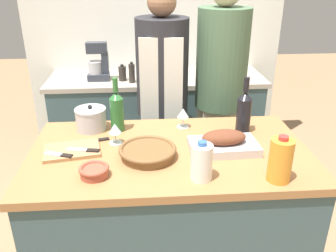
# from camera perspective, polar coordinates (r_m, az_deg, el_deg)

# --- Properties ---
(kitchen_island) EXTENTS (1.43, 0.81, 0.92)m
(kitchen_island) POSITION_cam_1_polar(r_m,az_deg,el_deg) (2.09, 0.26, -15.02)
(kitchen_island) COLOR #3D565B
(kitchen_island) RESTS_ON ground_plane
(back_counter) EXTENTS (1.90, 0.60, 0.89)m
(back_counter) POSITION_cam_1_polar(r_m,az_deg,el_deg) (3.35, -1.73, 0.68)
(back_counter) COLOR #3D565B
(back_counter) RESTS_ON ground_plane
(back_wall) EXTENTS (2.40, 0.10, 2.55)m
(back_wall) POSITION_cam_1_polar(r_m,az_deg,el_deg) (3.46, -2.20, 15.79)
(back_wall) COLOR silver
(back_wall) RESTS_ON ground_plane
(roasting_pan) EXTENTS (0.35, 0.22, 0.11)m
(roasting_pan) POSITION_cam_1_polar(r_m,az_deg,el_deg) (1.83, 8.91, -2.70)
(roasting_pan) COLOR #BCBCC1
(roasting_pan) RESTS_ON kitchen_island
(wicker_basket) EXTENTS (0.29, 0.29, 0.06)m
(wicker_basket) POSITION_cam_1_polar(r_m,az_deg,el_deg) (1.75, -3.29, -4.13)
(wicker_basket) COLOR brown
(wicker_basket) RESTS_ON kitchen_island
(cutting_board) EXTENTS (0.30, 0.23, 0.02)m
(cutting_board) POSITION_cam_1_polar(r_m,az_deg,el_deg) (1.87, -15.15, -3.80)
(cutting_board) COLOR #AD7F51
(cutting_board) RESTS_ON kitchen_island
(stock_pot) EXTENTS (0.18, 0.18, 0.15)m
(stock_pot) POSITION_cam_1_polar(r_m,az_deg,el_deg) (2.08, -12.25, 1.11)
(stock_pot) COLOR #B7B7BC
(stock_pot) RESTS_ON kitchen_island
(mixing_bowl) EXTENTS (0.14, 0.14, 0.05)m
(mixing_bowl) POSITION_cam_1_polar(r_m,az_deg,el_deg) (1.63, -11.77, -7.07)
(mixing_bowl) COLOR #A84C38
(mixing_bowl) RESTS_ON kitchen_island
(juice_jug) EXTENTS (0.10, 0.10, 0.21)m
(juice_jug) POSITION_cam_1_polar(r_m,az_deg,el_deg) (1.61, 17.59, -5.23)
(juice_jug) COLOR orange
(juice_jug) RESTS_ON kitchen_island
(milk_jug) EXTENTS (0.10, 0.10, 0.18)m
(milk_jug) POSITION_cam_1_polar(r_m,az_deg,el_deg) (1.56, 5.40, -5.76)
(milk_jug) COLOR white
(milk_jug) RESTS_ON kitchen_island
(wine_bottle_green) EXTENTS (0.08, 0.08, 0.31)m
(wine_bottle_green) POSITION_cam_1_polar(r_m,az_deg,el_deg) (2.02, -8.20, 2.51)
(wine_bottle_green) COLOR #28662D
(wine_bottle_green) RESTS_ON kitchen_island
(wine_bottle_dark) EXTENTS (0.08, 0.08, 0.32)m
(wine_bottle_dark) POSITION_cam_1_polar(r_m,az_deg,el_deg) (2.02, 12.09, 2.35)
(wine_bottle_dark) COLOR black
(wine_bottle_dark) RESTS_ON kitchen_island
(wine_glass_left) EXTENTS (0.07, 0.07, 0.12)m
(wine_glass_left) POSITION_cam_1_polar(r_m,az_deg,el_deg) (2.06, 2.44, 1.93)
(wine_glass_left) COLOR silver
(wine_glass_left) RESTS_ON kitchen_island
(wine_glass_right) EXTENTS (0.07, 0.07, 0.11)m
(wine_glass_right) POSITION_cam_1_polar(r_m,az_deg,el_deg) (1.89, -8.50, -0.58)
(wine_glass_right) COLOR silver
(wine_glass_right) RESTS_ON kitchen_island
(knife_chef) EXTENTS (0.21, 0.08, 0.01)m
(knife_chef) POSITION_cam_1_polar(r_m,az_deg,el_deg) (1.96, -12.24, -2.41)
(knife_chef) COLOR #B7B7BC
(knife_chef) RESTS_ON kitchen_island
(knife_paring) EXTENTS (0.17, 0.06, 0.01)m
(knife_paring) POSITION_cam_1_polar(r_m,az_deg,el_deg) (1.83, -13.30, -3.79)
(knife_paring) COLOR #B7B7BC
(knife_paring) RESTS_ON cutting_board
(knife_bread) EXTENTS (0.15, 0.07, 0.01)m
(knife_bread) POSITION_cam_1_polar(r_m,az_deg,el_deg) (1.82, -17.02, -4.43)
(knife_bread) COLOR #B7B7BC
(knife_bread) RESTS_ON cutting_board
(stand_mixer) EXTENTS (0.18, 0.14, 0.32)m
(stand_mixer) POSITION_cam_1_polar(r_m,az_deg,el_deg) (3.12, -11.15, 9.66)
(stand_mixer) COLOR #333842
(stand_mixer) RESTS_ON back_counter
(condiment_bottle_tall) EXTENTS (0.07, 0.07, 0.14)m
(condiment_bottle_tall) POSITION_cam_1_polar(r_m,az_deg,el_deg) (3.08, -7.32, 8.38)
(condiment_bottle_tall) COLOR #332D28
(condiment_bottle_tall) RESTS_ON back_counter
(condiment_bottle_short) EXTENTS (0.05, 0.05, 0.17)m
(condiment_bottle_short) POSITION_cam_1_polar(r_m,az_deg,el_deg) (3.02, -5.82, 8.43)
(condiment_bottle_short) COLOR #332D28
(condiment_bottle_short) RESTS_ON back_counter
(condiment_bottle_extra) EXTENTS (0.07, 0.07, 0.19)m
(condiment_bottle_extra) POSITION_cam_1_polar(r_m,az_deg,el_deg) (3.23, 10.24, 9.34)
(condiment_bottle_extra) COLOR maroon
(condiment_bottle_extra) RESTS_ON back_counter
(person_cook_aproned) EXTENTS (0.36, 0.38, 1.67)m
(person_cook_aproned) POSITION_cam_1_polar(r_m,az_deg,el_deg) (2.57, -0.90, 4.65)
(person_cook_aproned) COLOR beige
(person_cook_aproned) RESTS_ON ground_plane
(person_cook_guest) EXTENTS (0.37, 0.37, 1.74)m
(person_cook_guest) POSITION_cam_1_polar(r_m,az_deg,el_deg) (2.64, 8.38, 5.81)
(person_cook_guest) COLOR beige
(person_cook_guest) RESTS_ON ground_plane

